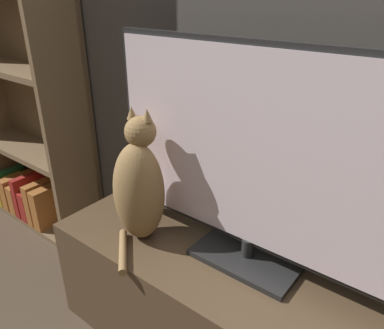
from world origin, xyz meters
TOP-DOWN VIEW (x-y plane):
  - tv_stand at (0.00, 0.94)m, footprint 1.49×0.48m
  - tv at (-0.02, 1.00)m, footprint 1.11×0.22m
  - cat at (-0.41, 0.87)m, footprint 0.23×0.32m
  - bookshelf at (-1.50, 1.09)m, footprint 0.86×0.28m

SIDE VIEW (x-z plane):
  - tv_stand at x=0.00m, z-range 0.00..0.46m
  - cat at x=-0.41m, z-range 0.42..0.92m
  - bookshelf at x=-1.50m, z-range -0.12..1.75m
  - tv at x=-0.02m, z-range 0.47..1.21m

